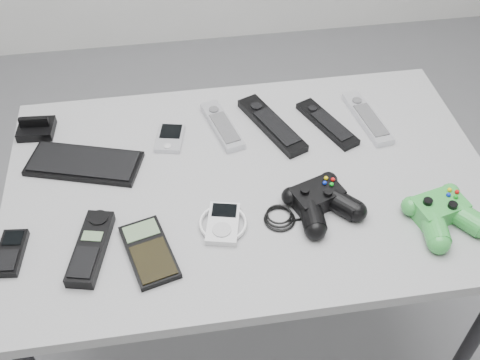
{
  "coord_description": "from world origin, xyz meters",
  "views": [
    {
      "loc": [
        -0.15,
        -0.92,
        1.65
      ],
      "look_at": [
        -0.02,
        -0.07,
        0.76
      ],
      "focal_mm": 42.0,
      "sensor_mm": 36.0,
      "label": 1
    }
  ],
  "objects": [
    {
      "name": "mp3_player",
      "position": [
        -0.07,
        -0.17,
        0.75
      ],
      "size": [
        0.12,
        0.13,
        0.02
      ],
      "primitive_type": "cube",
      "rotation": [
        0.0,
        0.0,
        -0.23
      ],
      "color": "silver",
      "rests_on": "desk"
    },
    {
      "name": "cordless_handset",
      "position": [
        -0.34,
        -0.2,
        0.75
      ],
      "size": [
        0.1,
        0.19,
        0.03
      ],
      "primitive_type": "cube",
      "rotation": [
        0.0,
        0.0,
        -0.23
      ],
      "color": "black",
      "rests_on": "desk"
    },
    {
      "name": "remote_black_a",
      "position": [
        0.09,
        0.12,
        0.75
      ],
      "size": [
        0.14,
        0.24,
        0.02
      ],
      "primitive_type": "cube",
      "rotation": [
        0.0,
        0.0,
        0.4
      ],
      "color": "black",
      "rests_on": "desk"
    },
    {
      "name": "remote_silver_b",
      "position": [
        0.34,
        0.11,
        0.75
      ],
      "size": [
        0.08,
        0.21,
        0.02
      ],
      "primitive_type": "cube",
      "rotation": [
        0.0,
        0.0,
        0.15
      ],
      "color": "silver",
      "rests_on": "desk"
    },
    {
      "name": "remote_silver_a",
      "position": [
        -0.03,
        0.14,
        0.75
      ],
      "size": [
        0.09,
        0.19,
        0.02
      ],
      "primitive_type": "cube",
      "rotation": [
        0.0,
        0.0,
        0.24
      ],
      "color": "#B6B7BE",
      "rests_on": "desk"
    },
    {
      "name": "controller_black",
      "position": [
        0.14,
        -0.16,
        0.76
      ],
      "size": [
        0.29,
        0.23,
        0.05
      ],
      "primitive_type": null,
      "rotation": [
        0.0,
        0.0,
        0.34
      ],
      "color": "black",
      "rests_on": "desk"
    },
    {
      "name": "desk",
      "position": [
        0.01,
        -0.04,
        0.67
      ],
      "size": [
        1.1,
        0.71,
        0.74
      ],
      "color": "gray",
      "rests_on": "floor"
    },
    {
      "name": "controller_green",
      "position": [
        0.39,
        -0.23,
        0.76
      ],
      "size": [
        0.19,
        0.19,
        0.05
      ],
      "primitive_type": null,
      "rotation": [
        0.0,
        0.0,
        0.24
      ],
      "color": "#237E22",
      "rests_on": "desk"
    },
    {
      "name": "floor",
      "position": [
        0.0,
        0.0,
        0.0
      ],
      "size": [
        3.5,
        3.5,
        0.0
      ],
      "primitive_type": "plane",
      "color": "gray",
      "rests_on": "ground"
    },
    {
      "name": "calculator",
      "position": [
        -0.23,
        -0.22,
        0.74
      ],
      "size": [
        0.12,
        0.18,
        0.02
      ],
      "primitive_type": "cube",
      "rotation": [
        0.0,
        0.0,
        0.26
      ],
      "color": "black",
      "rests_on": "desk"
    },
    {
      "name": "dock_bracket",
      "position": [
        -0.48,
        0.19,
        0.76
      ],
      "size": [
        0.09,
        0.08,
        0.05
      ],
      "primitive_type": "cube",
      "rotation": [
        0.0,
        0.0,
        -0.08
      ],
      "color": "black",
      "rests_on": "desk"
    },
    {
      "name": "mobile_phone",
      "position": [
        -0.5,
        -0.18,
        0.75
      ],
      "size": [
        0.06,
        0.12,
        0.02
      ],
      "primitive_type": "cube",
      "rotation": [
        0.0,
        0.0,
        -0.11
      ],
      "color": "black",
      "rests_on": "desk"
    },
    {
      "name": "pda",
      "position": [
        -0.16,
        0.11,
        0.74
      ],
      "size": [
        0.08,
        0.11,
        0.02
      ],
      "primitive_type": "cube",
      "rotation": [
        0.0,
        0.0,
        -0.21
      ],
      "color": "#B6B7BE",
      "rests_on": "desk"
    },
    {
      "name": "pda_keyboard",
      "position": [
        -0.36,
        0.06,
        0.74
      ],
      "size": [
        0.28,
        0.18,
        0.02
      ],
      "primitive_type": "cube",
      "rotation": [
        0.0,
        0.0,
        -0.3
      ],
      "color": "black",
      "rests_on": "desk"
    },
    {
      "name": "remote_black_b",
      "position": [
        0.23,
        0.11,
        0.75
      ],
      "size": [
        0.12,
        0.2,
        0.02
      ],
      "primitive_type": "cube",
      "rotation": [
        0.0,
        0.0,
        0.41
      ],
      "color": "black",
      "rests_on": "desk"
    }
  ]
}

